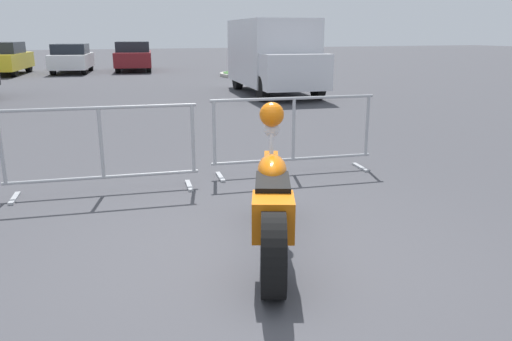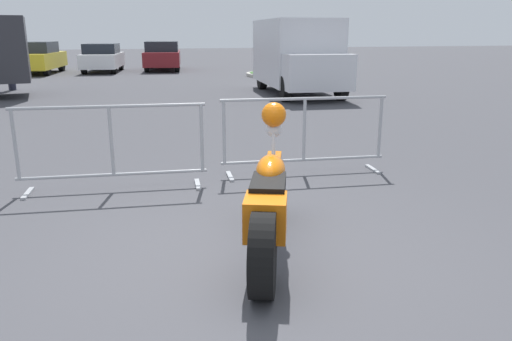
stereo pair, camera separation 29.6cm
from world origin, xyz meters
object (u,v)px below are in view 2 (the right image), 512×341
(crowd_barrier_near, at_px, (112,147))
(delivery_van, at_px, (297,54))
(parked_car_maroon, at_px, (163,56))
(parked_car_white, at_px, (103,58))
(crowd_barrier_far, at_px, (304,135))
(motorcycle, at_px, (269,201))
(parked_car_yellow, at_px, (37,58))
(pedestrian, at_px, (9,63))

(crowd_barrier_near, height_order, delivery_van, delivery_van)
(crowd_barrier_near, distance_m, parked_car_maroon, 20.91)
(crowd_barrier_near, distance_m, parked_car_white, 20.35)
(crowd_barrier_far, distance_m, parked_car_maroon, 20.69)
(motorcycle, relative_size, parked_car_maroon, 0.47)
(motorcycle, bearing_deg, parked_car_yellow, 32.39)
(motorcycle, xyz_separation_m, crowd_barrier_near, (-1.27, 2.29, 0.08))
(pedestrian, bearing_deg, crowd_barrier_near, -38.53)
(motorcycle, xyz_separation_m, parked_car_white, (-1.18, 22.64, 0.22))
(parked_car_white, bearing_deg, crowd_barrier_near, -170.91)
(parked_car_maroon, bearing_deg, crowd_barrier_far, -172.21)
(motorcycle, bearing_deg, pedestrian, 37.72)
(parked_car_yellow, bearing_deg, crowd_barrier_far, -155.53)
(crowd_barrier_near, height_order, pedestrian, pedestrian)
(motorcycle, bearing_deg, crowd_barrier_near, 50.89)
(delivery_van, distance_m, parked_car_yellow, 14.36)
(motorcycle, bearing_deg, parked_car_maroon, 17.28)
(motorcycle, relative_size, crowd_barrier_near, 0.93)
(motorcycle, relative_size, pedestrian, 1.26)
(motorcycle, xyz_separation_m, parked_car_yellow, (-4.19, 22.51, 0.28))
(motorcycle, bearing_deg, crowd_barrier_far, -7.21)
(parked_car_maroon, xyz_separation_m, pedestrian, (-6.10, -7.98, 0.17))
(crowd_barrier_far, relative_size, parked_car_yellow, 0.50)
(delivery_van, relative_size, parked_car_maroon, 1.13)
(parked_car_yellow, bearing_deg, pedestrian, -171.20)
(motorcycle, relative_size, crowd_barrier_far, 0.93)
(delivery_van, distance_m, parked_car_white, 12.83)
(crowd_barrier_far, xyz_separation_m, parked_car_white, (-2.45, 20.35, 0.15))
(delivery_van, bearing_deg, crowd_barrier_near, -27.53)
(delivery_van, bearing_deg, parked_car_maroon, -160.10)
(parked_car_yellow, bearing_deg, parked_car_maroon, -76.28)
(crowd_barrier_near, relative_size, parked_car_yellow, 0.50)
(parked_car_white, bearing_deg, crowd_barrier_far, -163.78)
(crowd_barrier_far, bearing_deg, delivery_van, 69.06)
(crowd_barrier_far, bearing_deg, parked_car_white, 96.87)
(crowd_barrier_far, relative_size, pedestrian, 1.36)
(motorcycle, distance_m, crowd_barrier_far, 2.62)
(parked_car_maroon, bearing_deg, motorcycle, -175.21)
(crowd_barrier_near, xyz_separation_m, parked_car_maroon, (3.10, 20.68, 0.19))
(parked_car_white, bearing_deg, motorcycle, -167.67)
(parked_car_white, distance_m, pedestrian, 8.25)
(crowd_barrier_far, xyz_separation_m, delivery_van, (3.43, 8.95, 0.69))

